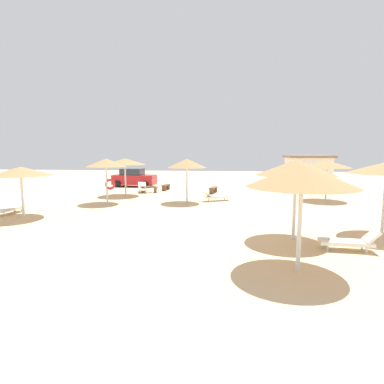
{
  "coord_description": "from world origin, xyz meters",
  "views": [
    {
      "loc": [
        1.94,
        -13.52,
        3.35
      ],
      "look_at": [
        0.0,
        3.0,
        1.2
      ],
      "focal_mm": 29.51,
      "sensor_mm": 36.0,
      "label": 1
    }
  ],
  "objects_px": {
    "lounger_1": "(350,241)",
    "parasol_7": "(327,164)",
    "parasol_6": "(302,176)",
    "parasol_0": "(187,163)",
    "parasol_3": "(125,162)",
    "parked_car": "(134,178)",
    "lounger_3": "(143,188)",
    "bench_2": "(213,189)",
    "parasol_2": "(21,171)",
    "lounger_0": "(216,196)",
    "parasol_5": "(106,163)",
    "lounger_2": "(11,208)",
    "bench_0": "(149,188)",
    "parasol_1": "(296,168)",
    "beach_cabana": "(307,172)",
    "bench_1": "(166,186)"
  },
  "relations": [
    {
      "from": "lounger_1",
      "to": "parasol_7",
      "type": "bearing_deg",
      "value": 77.63
    },
    {
      "from": "parasol_6",
      "to": "parasol_7",
      "type": "distance_m",
      "value": 14.18
    },
    {
      "from": "parasol_0",
      "to": "parasol_3",
      "type": "relative_size",
      "value": 0.94
    },
    {
      "from": "parasol_0",
      "to": "parked_car",
      "type": "relative_size",
      "value": 0.7
    },
    {
      "from": "lounger_3",
      "to": "bench_2",
      "type": "relative_size",
      "value": 1.27
    },
    {
      "from": "parasol_3",
      "to": "parked_car",
      "type": "xyz_separation_m",
      "value": [
        -1.23,
        6.16,
        -1.76
      ]
    },
    {
      "from": "parasol_2",
      "to": "parasol_0",
      "type": "bearing_deg",
      "value": 36.34
    },
    {
      "from": "parasol_2",
      "to": "parasol_3",
      "type": "bearing_deg",
      "value": 72.91
    },
    {
      "from": "parasol_3",
      "to": "lounger_0",
      "type": "xyz_separation_m",
      "value": [
        6.93,
        -1.75,
        -2.27
      ]
    },
    {
      "from": "parasol_5",
      "to": "lounger_2",
      "type": "bearing_deg",
      "value": -136.27
    },
    {
      "from": "bench_0",
      "to": "parasol_7",
      "type": "bearing_deg",
      "value": -12.02
    },
    {
      "from": "parasol_1",
      "to": "bench_0",
      "type": "height_order",
      "value": "parasol_1"
    },
    {
      "from": "parasol_3",
      "to": "parasol_5",
      "type": "distance_m",
      "value": 3.64
    },
    {
      "from": "lounger_0",
      "to": "lounger_3",
      "type": "bearing_deg",
      "value": 147.73
    },
    {
      "from": "parasol_5",
      "to": "parasol_3",
      "type": "bearing_deg",
      "value": 89.93
    },
    {
      "from": "parasol_1",
      "to": "lounger_3",
      "type": "xyz_separation_m",
      "value": [
        -9.52,
        13.13,
        -2.43
      ]
    },
    {
      "from": "lounger_0",
      "to": "beach_cabana",
      "type": "bearing_deg",
      "value": 42.84
    },
    {
      "from": "lounger_1",
      "to": "bench_0",
      "type": "distance_m",
      "value": 17.62
    },
    {
      "from": "parasol_0",
      "to": "parasol_5",
      "type": "relative_size",
      "value": 0.99
    },
    {
      "from": "lounger_2",
      "to": "bench_1",
      "type": "relative_size",
      "value": 1.28
    },
    {
      "from": "parasol_3",
      "to": "parasol_7",
      "type": "distance_m",
      "value": 14.38
    },
    {
      "from": "parasol_0",
      "to": "parasol_7",
      "type": "distance_m",
      "value": 9.52
    },
    {
      "from": "parasol_0",
      "to": "lounger_1",
      "type": "relative_size",
      "value": 1.5
    },
    {
      "from": "bench_0",
      "to": "parked_car",
      "type": "distance_m",
      "value": 4.85
    },
    {
      "from": "bench_1",
      "to": "parasol_0",
      "type": "bearing_deg",
      "value": -67.39
    },
    {
      "from": "bench_2",
      "to": "parasol_7",
      "type": "bearing_deg",
      "value": -20.69
    },
    {
      "from": "lounger_3",
      "to": "parasol_1",
      "type": "bearing_deg",
      "value": -54.07
    },
    {
      "from": "parasol_0",
      "to": "parasol_6",
      "type": "relative_size",
      "value": 0.95
    },
    {
      "from": "bench_2",
      "to": "bench_0",
      "type": "bearing_deg",
      "value": -178.15
    },
    {
      "from": "parasol_2",
      "to": "bench_0",
      "type": "distance_m",
      "value": 11.26
    },
    {
      "from": "bench_1",
      "to": "bench_2",
      "type": "relative_size",
      "value": 0.99
    },
    {
      "from": "parasol_7",
      "to": "lounger_2",
      "type": "distance_m",
      "value": 19.59
    },
    {
      "from": "parasol_3",
      "to": "lounger_3",
      "type": "distance_m",
      "value": 3.22
    },
    {
      "from": "parasol_7",
      "to": "bench_0",
      "type": "height_order",
      "value": "parasol_7"
    },
    {
      "from": "parasol_3",
      "to": "beach_cabana",
      "type": "bearing_deg",
      "value": 19.97
    },
    {
      "from": "bench_0",
      "to": "lounger_2",
      "type": "bearing_deg",
      "value": -118.93
    },
    {
      "from": "beach_cabana",
      "to": "lounger_0",
      "type": "bearing_deg",
      "value": -137.16
    },
    {
      "from": "parasol_0",
      "to": "beach_cabana",
      "type": "relative_size",
      "value": 0.74
    },
    {
      "from": "parasol_6",
      "to": "lounger_3",
      "type": "relative_size",
      "value": 1.53
    },
    {
      "from": "lounger_2",
      "to": "beach_cabana",
      "type": "distance_m",
      "value": 22.39
    },
    {
      "from": "lounger_0",
      "to": "bench_1",
      "type": "xyz_separation_m",
      "value": [
        -4.58,
        5.52,
        0.03
      ]
    },
    {
      "from": "parasol_2",
      "to": "parasol_3",
      "type": "relative_size",
      "value": 0.99
    },
    {
      "from": "parasol_1",
      "to": "lounger_1",
      "type": "distance_m",
      "value": 3.13
    },
    {
      "from": "parasol_3",
      "to": "parasol_6",
      "type": "height_order",
      "value": "parasol_6"
    },
    {
      "from": "parasol_2",
      "to": "parasol_7",
      "type": "xyz_separation_m",
      "value": [
        16.93,
        7.61,
        0.13
      ]
    },
    {
      "from": "bench_2",
      "to": "parasol_1",
      "type": "bearing_deg",
      "value": -74.33
    },
    {
      "from": "parasol_0",
      "to": "parasol_6",
      "type": "distance_m",
      "value": 12.33
    },
    {
      "from": "lounger_2",
      "to": "bench_1",
      "type": "height_order",
      "value": "lounger_2"
    },
    {
      "from": "parasol_0",
      "to": "lounger_3",
      "type": "bearing_deg",
      "value": 131.43
    },
    {
      "from": "lounger_1",
      "to": "bench_1",
      "type": "relative_size",
      "value": 1.25
    }
  ]
}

